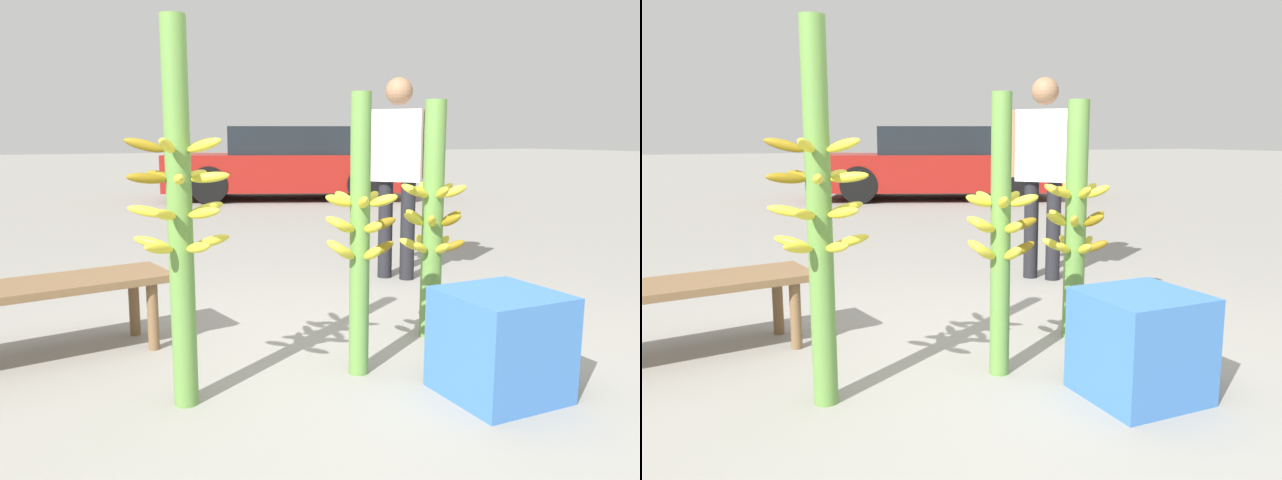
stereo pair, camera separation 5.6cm
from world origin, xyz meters
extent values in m
plane|color=gray|center=(0.00, 0.00, 0.00)|extent=(80.00, 80.00, 0.00)
cylinder|color=#5B8C3D|center=(-0.76, 0.17, 0.81)|extent=(0.10, 0.10, 1.62)
ellipsoid|color=gold|center=(-0.65, 0.22, 1.11)|extent=(0.17, 0.11, 0.08)
ellipsoid|color=gold|center=(-0.78, 0.30, 1.11)|extent=(0.06, 0.17, 0.08)
ellipsoid|color=olive|center=(-0.89, 0.20, 1.11)|extent=(0.18, 0.08, 0.08)
ellipsoid|color=gold|center=(-0.83, 0.06, 1.11)|extent=(0.12, 0.17, 0.08)
ellipsoid|color=gold|center=(-0.68, 0.07, 1.11)|extent=(0.15, 0.15, 0.08)
ellipsoid|color=olive|center=(-0.82, 0.29, 0.98)|extent=(0.11, 0.17, 0.06)
ellipsoid|color=olive|center=(-0.89, 0.16, 0.98)|extent=(0.17, 0.06, 0.06)
ellipsoid|color=gold|center=(-0.79, 0.04, 0.98)|extent=(0.07, 0.17, 0.06)
ellipsoid|color=gold|center=(-0.65, 0.11, 0.98)|extent=(0.17, 0.12, 0.06)
ellipsoid|color=gold|center=(-0.67, 0.26, 0.98)|extent=(0.15, 0.14, 0.06)
ellipsoid|color=gold|center=(-0.64, 0.21, 0.84)|extent=(0.17, 0.09, 0.07)
ellipsoid|color=gold|center=(-0.76, 0.30, 0.84)|extent=(0.05, 0.17, 0.07)
ellipsoid|color=gold|center=(-0.88, 0.21, 0.84)|extent=(0.17, 0.10, 0.07)
ellipsoid|color=gold|center=(-0.84, 0.07, 0.84)|extent=(0.14, 0.16, 0.07)
ellipsoid|color=gold|center=(-0.69, 0.06, 0.84)|extent=(0.13, 0.16, 0.07)
ellipsoid|color=gold|center=(-0.72, 0.29, 0.70)|extent=(0.09, 0.17, 0.08)
ellipsoid|color=gold|center=(-0.87, 0.25, 0.70)|extent=(0.16, 0.13, 0.08)
ellipsoid|color=gold|center=(-0.87, 0.09, 0.70)|extent=(0.16, 0.13, 0.08)
ellipsoid|color=gold|center=(-0.72, 0.05, 0.70)|extent=(0.09, 0.17, 0.08)
ellipsoid|color=gold|center=(-0.63, 0.17, 0.70)|extent=(0.17, 0.04, 0.08)
cylinder|color=#5B8C3D|center=(0.08, 0.16, 0.67)|extent=(0.10, 0.10, 1.35)
ellipsoid|color=gold|center=(0.04, 0.06, 0.85)|extent=(0.10, 0.15, 0.09)
ellipsoid|color=gold|center=(0.17, 0.09, 0.85)|extent=(0.14, 0.13, 0.09)
ellipsoid|color=gold|center=(0.17, 0.22, 0.85)|extent=(0.15, 0.12, 0.09)
ellipsoid|color=gold|center=(0.05, 0.26, 0.85)|extent=(0.08, 0.15, 0.09)
ellipsoid|color=gold|center=(-0.03, 0.17, 0.85)|extent=(0.15, 0.06, 0.09)
ellipsoid|color=gold|center=(0.01, 0.24, 0.73)|extent=(0.13, 0.14, 0.09)
ellipsoid|color=gold|center=(-0.02, 0.12, 0.73)|extent=(0.15, 0.10, 0.09)
ellipsoid|color=gold|center=(0.09, 0.05, 0.73)|extent=(0.06, 0.15, 0.09)
ellipsoid|color=olive|center=(0.19, 0.13, 0.73)|extent=(0.15, 0.08, 0.09)
ellipsoid|color=gold|center=(0.14, 0.25, 0.73)|extent=(0.12, 0.15, 0.09)
ellipsoid|color=gold|center=(0.09, 0.05, 0.61)|extent=(0.06, 0.15, 0.10)
ellipsoid|color=olive|center=(0.19, 0.13, 0.61)|extent=(0.15, 0.08, 0.10)
ellipsoid|color=gold|center=(0.14, 0.25, 0.61)|extent=(0.11, 0.15, 0.10)
ellipsoid|color=gold|center=(0.01, 0.24, 0.61)|extent=(0.13, 0.14, 0.10)
ellipsoid|color=gold|center=(-0.02, 0.12, 0.61)|extent=(0.15, 0.10, 0.10)
cylinder|color=#5B8C3D|center=(0.73, 0.48, 0.67)|extent=(0.12, 0.12, 1.34)
ellipsoid|color=gold|center=(0.62, 0.45, 0.84)|extent=(0.15, 0.09, 0.10)
ellipsoid|color=gold|center=(0.71, 0.37, 0.84)|extent=(0.08, 0.15, 0.10)
ellipsoid|color=gold|center=(0.82, 0.41, 0.84)|extent=(0.14, 0.13, 0.10)
ellipsoid|color=gold|center=(0.84, 0.52, 0.84)|extent=(0.15, 0.09, 0.10)
ellipsoid|color=gold|center=(0.76, 0.60, 0.84)|extent=(0.08, 0.15, 0.10)
ellipsoid|color=gold|center=(0.64, 0.56, 0.84)|extent=(0.14, 0.13, 0.10)
ellipsoid|color=gold|center=(0.66, 0.39, 0.69)|extent=(0.12, 0.14, 0.10)
ellipsoid|color=olive|center=(0.78, 0.38, 0.69)|extent=(0.10, 0.15, 0.10)
ellipsoid|color=olive|center=(0.85, 0.47, 0.69)|extent=(0.15, 0.07, 0.10)
ellipsoid|color=olive|center=(0.80, 0.58, 0.69)|extent=(0.12, 0.14, 0.10)
ellipsoid|color=gold|center=(0.69, 0.59, 0.69)|extent=(0.10, 0.15, 0.10)
ellipsoid|color=gold|center=(0.62, 0.50, 0.69)|extent=(0.15, 0.07, 0.10)
ellipsoid|color=olive|center=(0.83, 0.41, 0.53)|extent=(0.14, 0.13, 0.10)
ellipsoid|color=gold|center=(0.84, 0.53, 0.53)|extent=(0.15, 0.10, 0.10)
ellipsoid|color=gold|center=(0.75, 0.60, 0.53)|extent=(0.07, 0.15, 0.10)
ellipsoid|color=gold|center=(0.64, 0.56, 0.53)|extent=(0.14, 0.13, 0.10)
ellipsoid|color=gold|center=(0.62, 0.44, 0.53)|extent=(0.15, 0.10, 0.10)
ellipsoid|color=gold|center=(0.72, 0.37, 0.53)|extent=(0.07, 0.15, 0.10)
cylinder|color=black|center=(1.42, 1.76, 0.39)|extent=(0.16, 0.16, 0.79)
cylinder|color=black|center=(1.30, 1.90, 0.39)|extent=(0.16, 0.16, 0.79)
cube|color=white|center=(1.36, 1.83, 1.07)|extent=(0.41, 0.43, 0.56)
cylinder|color=#936B4C|center=(1.53, 1.63, 1.08)|extent=(0.14, 0.14, 0.53)
cylinder|color=#936B4C|center=(1.19, 2.03, 1.08)|extent=(0.14, 0.14, 0.53)
sphere|color=#936B4C|center=(1.36, 1.83, 1.49)|extent=(0.21, 0.21, 0.21)
cube|color=brown|center=(-1.33, 1.00, 0.39)|extent=(1.41, 0.64, 0.04)
cylinder|color=brown|center=(-0.80, 1.24, 0.19)|extent=(0.06, 0.06, 0.37)
cylinder|color=brown|center=(-0.75, 0.94, 0.19)|extent=(0.06, 0.06, 0.37)
cube|color=maroon|center=(3.07, 8.20, 0.50)|extent=(4.64, 3.31, 0.64)
cube|color=black|center=(3.23, 8.13, 1.06)|extent=(2.81, 2.44, 0.49)
cylinder|color=black|center=(1.53, 7.95, 0.32)|extent=(0.66, 0.43, 0.64)
cylinder|color=black|center=(2.17, 9.47, 0.32)|extent=(0.66, 0.43, 0.64)
cylinder|color=black|center=(3.98, 6.93, 0.32)|extent=(0.66, 0.43, 0.64)
cylinder|color=black|center=(4.61, 8.44, 0.32)|extent=(0.66, 0.43, 0.64)
cube|color=#386BB2|center=(0.52, -0.34, 0.24)|extent=(0.47, 0.47, 0.47)
camera|label=1|loc=(-1.34, -2.38, 1.15)|focal=35.00mm
camera|label=2|loc=(-1.29, -2.40, 1.15)|focal=35.00mm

